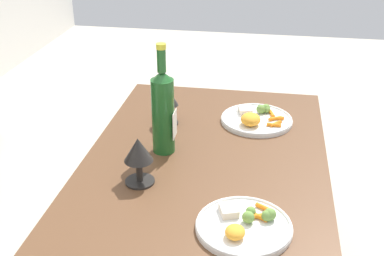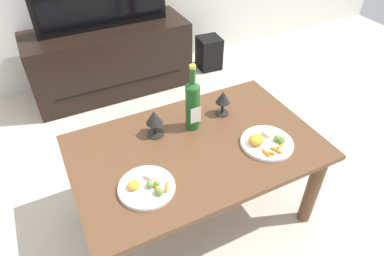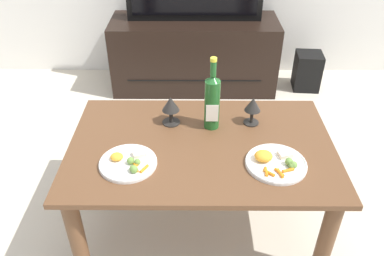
{
  "view_description": "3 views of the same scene",
  "coord_description": "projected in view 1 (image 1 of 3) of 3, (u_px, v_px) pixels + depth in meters",
  "views": [
    {
      "loc": [
        -1.29,
        -0.18,
        1.28
      ],
      "look_at": [
        0.02,
        0.04,
        0.61
      ],
      "focal_mm": 46.32,
      "sensor_mm": 36.0,
      "label": 1
    },
    {
      "loc": [
        -0.55,
        -1.05,
        1.6
      ],
      "look_at": [
        -0.02,
        0.01,
        0.61
      ],
      "focal_mm": 31.61,
      "sensor_mm": 36.0,
      "label": 2
    },
    {
      "loc": [
        -0.03,
        -1.37,
        1.56
      ],
      "look_at": [
        -0.04,
        0.05,
        0.56
      ],
      "focal_mm": 36.39,
      "sensor_mm": 36.0,
      "label": 3
    }
  ],
  "objects": [
    {
      "name": "goblet_left",
      "position": [
        138.0,
        153.0,
        1.37
      ],
      "size": [
        0.08,
        0.08,
        0.14
      ],
      "color": "black",
      "rests_on": "dining_table"
    },
    {
      "name": "dining_table",
      "position": [
        204.0,
        186.0,
        1.55
      ],
      "size": [
        1.18,
        0.75,
        0.51
      ],
      "color": "brown",
      "rests_on": "ground_plane"
    },
    {
      "name": "dinner_plate_left",
      "position": [
        244.0,
        225.0,
        1.22
      ],
      "size": [
        0.24,
        0.24,
        0.04
      ],
      "color": "white",
      "rests_on": "dining_table"
    },
    {
      "name": "wine_bottle",
      "position": [
        163.0,
        110.0,
        1.51
      ],
      "size": [
        0.07,
        0.07,
        0.35
      ],
      "color": "#1E5923",
      "rests_on": "dining_table"
    },
    {
      "name": "dinner_plate_right",
      "position": [
        256.0,
        119.0,
        1.75
      ],
      "size": [
        0.25,
        0.25,
        0.05
      ],
      "color": "white",
      "rests_on": "dining_table"
    },
    {
      "name": "goblet_right",
      "position": [
        167.0,
        99.0,
        1.71
      ],
      "size": [
        0.08,
        0.08,
        0.14
      ],
      "color": "black",
      "rests_on": "dining_table"
    }
  ]
}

